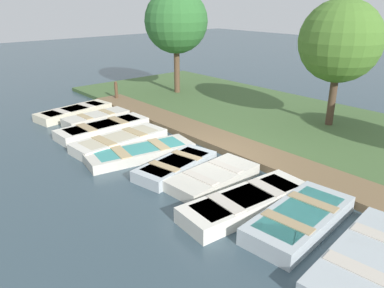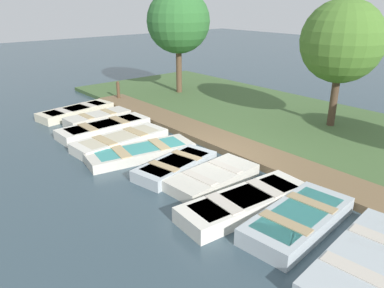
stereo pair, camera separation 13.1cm
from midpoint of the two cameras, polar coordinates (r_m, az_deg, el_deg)
name	(u,v)px [view 2 (the right image)]	position (r m, az deg, el deg)	size (l,w,h in m)	color
ground_plane	(206,162)	(11.73, 2.50, -2.77)	(80.00, 80.00, 0.00)	#384C56
shore_bank	(300,127)	(15.32, 16.44, 2.57)	(8.00, 24.00, 0.18)	#476638
dock_walkway	(239,148)	(12.65, 7.40, -0.54)	(1.35, 17.51, 0.22)	brown
rowboat_0	(76,111)	(17.13, -17.04, 4.78)	(3.39, 1.58, 0.37)	beige
rowboat_1	(98,118)	(15.84, -13.91, 3.85)	(2.68, 1.07, 0.40)	beige
rowboat_2	(104,128)	(14.58, -12.97, 2.41)	(3.52, 1.22, 0.39)	silver
rowboat_3	(121,141)	(13.17, -10.53, 0.52)	(3.38, 1.41, 0.38)	silver
rowboat_4	(141,152)	(12.14, -7.52, -1.25)	(3.61, 1.77, 0.33)	beige
rowboat_5	(176,166)	(11.05, -2.17, -3.31)	(2.81, 1.57, 0.36)	#B2BCC1
rowboat_6	(212,177)	(10.40, 3.49, -5.04)	(2.76, 1.37, 0.34)	beige
rowboat_7	(245,202)	(9.19, 8.49, -8.79)	(3.54, 1.41, 0.41)	silver
rowboat_8	(298,220)	(8.78, 16.29, -11.01)	(3.08, 1.52, 0.42)	#B2BCC1
rowboat_9	(366,260)	(8.08, 25.46, -15.73)	(3.44, 1.54, 0.37)	#B2BCC1
mooring_post_near	(118,92)	(18.83, -10.97, 7.85)	(0.16, 0.16, 1.04)	brown
park_tree_far_left	(178,22)	(19.44, -1.89, 18.15)	(3.13, 3.13, 5.30)	brown
park_tree_left	(342,42)	(14.98, 22.13, 14.24)	(2.99, 2.99, 4.84)	#4C3828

